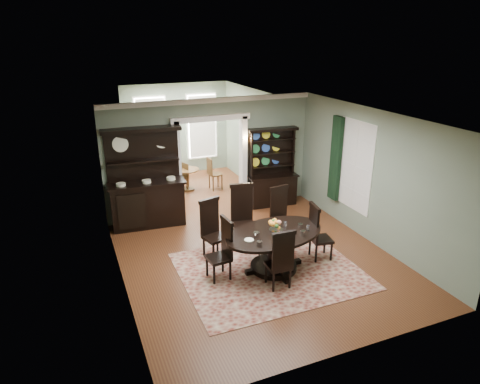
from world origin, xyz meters
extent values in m
cube|color=brown|center=(0.00, 0.00, -0.01)|extent=(5.50, 6.00, 0.01)
cube|color=white|center=(0.00, 0.00, 3.00)|extent=(5.50, 6.00, 0.01)
cube|color=gray|center=(-2.75, 0.00, 1.50)|extent=(0.01, 6.00, 3.00)
cube|color=gray|center=(2.75, 0.00, 1.50)|extent=(0.01, 6.00, 3.00)
cube|color=gray|center=(0.00, -3.00, 1.50)|extent=(5.50, 0.01, 3.00)
cube|color=gray|center=(-1.83, 3.00, 1.50)|extent=(1.85, 0.01, 3.00)
cube|color=gray|center=(1.83, 3.00, 1.50)|extent=(1.85, 0.01, 3.00)
cube|color=gray|center=(0.00, 3.00, 2.75)|extent=(1.80, 0.01, 0.50)
cube|color=white|center=(0.00, 2.95, 2.94)|extent=(5.50, 0.10, 0.12)
cube|color=brown|center=(0.00, 4.75, -0.01)|extent=(3.50, 3.50, 0.01)
cube|color=white|center=(0.00, 4.75, 3.00)|extent=(3.50, 3.50, 0.01)
cube|color=gray|center=(-1.75, 4.75, 1.50)|extent=(0.01, 3.50, 3.00)
cube|color=gray|center=(1.75, 4.75, 1.50)|extent=(0.01, 3.50, 3.00)
cube|color=gray|center=(0.00, 6.50, 1.50)|extent=(3.50, 0.01, 3.00)
cube|color=white|center=(-0.85, 6.45, 1.55)|extent=(1.05, 0.06, 2.20)
cube|color=white|center=(0.85, 6.45, 1.55)|extent=(1.05, 0.06, 2.20)
cube|color=white|center=(-0.90, 3.00, 1.25)|extent=(0.14, 0.25, 2.50)
cube|color=white|center=(0.90, 3.00, 1.25)|extent=(0.14, 0.25, 2.50)
cube|color=white|center=(0.00, 3.00, 2.50)|extent=(2.08, 0.25, 0.14)
cube|color=white|center=(2.74, 0.60, 1.60)|extent=(0.02, 1.10, 2.00)
cube|color=white|center=(2.73, 0.60, 1.60)|extent=(0.01, 1.22, 2.12)
cube|color=black|center=(2.65, 1.28, 1.60)|extent=(0.10, 0.35, 2.10)
cube|color=gold|center=(0.95, 2.92, 1.85)|extent=(0.08, 0.05, 0.18)
sphere|color=#FFD88C|center=(0.85, 2.77, 1.93)|extent=(0.07, 0.07, 0.07)
sphere|color=#FFD88C|center=(1.05, 2.77, 1.93)|extent=(0.07, 0.07, 0.07)
cube|color=maroon|center=(0.03, -0.46, 0.01)|extent=(3.52, 2.91, 0.01)
ellipsoid|color=black|center=(0.13, -0.42, 0.81)|extent=(2.33, 1.71, 0.06)
cylinder|color=black|center=(0.13, -0.42, 0.77)|extent=(2.30, 2.30, 0.03)
cylinder|color=black|center=(0.13, -0.42, 0.42)|extent=(0.27, 0.27, 0.73)
cylinder|color=black|center=(0.13, -0.42, 0.06)|extent=(0.94, 0.94, 0.11)
cylinder|color=silver|center=(0.17, -0.41, 0.86)|extent=(0.28, 0.28, 0.05)
cube|color=black|center=(-0.78, 0.51, 0.45)|extent=(0.56, 0.54, 0.06)
cube|color=black|center=(-0.84, 0.70, 0.85)|extent=(0.45, 0.17, 0.77)
cube|color=black|center=(-0.84, 0.70, 1.24)|extent=(0.49, 0.20, 0.08)
cylinder|color=black|center=(-0.90, 0.29, 0.23)|extent=(0.05, 0.05, 0.45)
cylinder|color=black|center=(-0.56, 0.39, 0.23)|extent=(0.05, 0.05, 0.45)
cylinder|color=black|center=(-1.00, 0.64, 0.23)|extent=(0.05, 0.05, 0.45)
cylinder|color=black|center=(-0.66, 0.73, 0.23)|extent=(0.05, 0.05, 0.45)
cube|color=black|center=(-0.02, 0.76, 0.50)|extent=(0.58, 0.56, 0.07)
cube|color=black|center=(0.01, 0.98, 0.93)|extent=(0.50, 0.14, 0.85)
cube|color=black|center=(0.01, 0.98, 1.37)|extent=(0.55, 0.17, 0.09)
cylinder|color=black|center=(-0.25, 0.61, 0.25)|extent=(0.05, 0.05, 0.50)
cylinder|color=black|center=(0.13, 0.54, 0.25)|extent=(0.05, 0.05, 0.50)
cylinder|color=black|center=(-0.18, 0.99, 0.25)|extent=(0.05, 0.05, 0.50)
cylinder|color=black|center=(0.20, 0.92, 0.25)|extent=(0.05, 0.05, 0.50)
cube|color=black|center=(0.90, 0.65, 0.45)|extent=(0.51, 0.49, 0.06)
cube|color=black|center=(0.88, 0.85, 0.84)|extent=(0.45, 0.11, 0.76)
cube|color=black|center=(0.88, 0.85, 1.24)|extent=(0.50, 0.14, 0.08)
cylinder|color=black|center=(0.75, 0.46, 0.23)|extent=(0.05, 0.05, 0.45)
cylinder|color=black|center=(1.10, 0.50, 0.23)|extent=(0.05, 0.05, 0.45)
cylinder|color=black|center=(0.71, 0.80, 0.23)|extent=(0.05, 0.05, 0.45)
cylinder|color=black|center=(1.05, 0.85, 0.23)|extent=(0.05, 0.05, 0.45)
cube|color=black|center=(-1.01, -0.30, 0.44)|extent=(0.45, 0.47, 0.06)
cube|color=black|center=(-0.82, -0.29, 0.81)|extent=(0.09, 0.44, 0.74)
cube|color=black|center=(-0.82, -0.29, 1.19)|extent=(0.11, 0.48, 0.08)
cylinder|color=black|center=(-1.19, -0.15, 0.22)|extent=(0.05, 0.05, 0.44)
cylinder|color=black|center=(-1.16, -0.49, 0.22)|extent=(0.05, 0.05, 0.44)
cylinder|color=black|center=(-0.85, -0.12, 0.22)|extent=(0.05, 0.05, 0.44)
cylinder|color=black|center=(-0.82, -0.46, 0.22)|extent=(0.05, 0.05, 0.44)
cube|color=black|center=(1.26, -0.38, 0.44)|extent=(0.48, 0.50, 0.06)
cube|color=black|center=(1.07, -0.35, 0.81)|extent=(0.12, 0.44, 0.74)
cube|color=black|center=(1.07, -0.35, 1.19)|extent=(0.14, 0.48, 0.08)
cylinder|color=black|center=(1.40, -0.58, 0.22)|extent=(0.05, 0.05, 0.44)
cylinder|color=black|center=(1.46, -0.24, 0.22)|extent=(0.05, 0.05, 0.44)
cylinder|color=black|center=(1.07, -0.52, 0.22)|extent=(0.05, 0.05, 0.44)
cylinder|color=black|center=(1.12, -0.18, 0.22)|extent=(0.05, 0.05, 0.44)
cube|color=black|center=(-0.07, -0.99, 0.43)|extent=(0.44, 0.42, 0.06)
cube|color=black|center=(-0.07, -1.17, 0.80)|extent=(0.43, 0.06, 0.73)
cube|color=black|center=(-0.07, -1.17, 1.18)|extent=(0.47, 0.08, 0.07)
cylinder|color=black|center=(0.11, -0.82, 0.21)|extent=(0.05, 0.05, 0.43)
cylinder|color=black|center=(-0.23, -0.81, 0.21)|extent=(0.05, 0.05, 0.43)
cylinder|color=black|center=(0.10, -1.16, 0.21)|extent=(0.05, 0.05, 0.43)
cylinder|color=black|center=(-0.24, -1.15, 0.21)|extent=(0.05, 0.05, 0.43)
cube|color=black|center=(-1.78, 2.67, 0.54)|extent=(1.78, 0.73, 1.09)
cube|color=black|center=(-1.78, 2.67, 1.11)|extent=(1.89, 0.79, 0.05)
cube|color=black|center=(-1.78, 2.91, 1.76)|extent=(1.74, 0.22, 1.28)
cube|color=black|center=(-1.78, 2.80, 1.63)|extent=(1.70, 0.43, 0.04)
cube|color=black|center=(-1.78, 2.78, 2.39)|extent=(1.87, 0.52, 0.09)
cube|color=black|center=(1.67, 2.72, 0.41)|extent=(1.32, 0.56, 0.83)
cube|color=black|center=(1.67, 2.72, 0.83)|extent=(1.41, 0.61, 0.04)
cube|color=black|center=(1.67, 2.91, 1.47)|extent=(1.28, 0.16, 1.25)
cube|color=black|center=(1.04, 2.82, 1.47)|extent=(0.06, 0.24, 1.28)
cube|color=black|center=(2.29, 2.82, 1.47)|extent=(0.06, 0.24, 1.28)
cube|color=black|center=(1.67, 2.80, 2.11)|extent=(1.39, 0.40, 0.07)
cube|color=black|center=(1.67, 2.82, 1.10)|extent=(1.30, 0.34, 0.03)
cube|color=black|center=(1.67, 2.82, 1.47)|extent=(1.30, 0.34, 0.03)
cube|color=black|center=(1.67, 2.82, 1.83)|extent=(1.30, 0.34, 0.03)
cylinder|color=#513317|center=(-0.19, 4.75, 0.65)|extent=(0.72, 0.72, 0.04)
cylinder|color=#513317|center=(-0.19, 4.75, 0.33)|extent=(0.09, 0.09, 0.63)
cylinder|color=#513317|center=(-0.19, 4.75, 0.03)|extent=(0.39, 0.39, 0.05)
cylinder|color=#513317|center=(-0.38, 4.73, 0.40)|extent=(0.36, 0.36, 0.04)
cube|color=#513317|center=(-0.23, 4.79, 0.62)|extent=(0.14, 0.31, 0.44)
cylinder|color=#513317|center=(-0.54, 4.81, 0.20)|extent=(0.03, 0.03, 0.40)
cylinder|color=#513317|center=(-0.45, 4.57, 0.20)|extent=(0.03, 0.03, 0.40)
cylinder|color=#513317|center=(-0.31, 4.90, 0.20)|extent=(0.03, 0.03, 0.40)
cylinder|color=#513317|center=(-0.22, 4.66, 0.20)|extent=(0.03, 0.03, 0.40)
cylinder|color=#513317|center=(0.63, 4.51, 0.47)|extent=(0.42, 0.42, 0.04)
cube|color=#513317|center=(0.44, 4.50, 0.74)|extent=(0.06, 0.38, 0.53)
cylinder|color=#513317|center=(0.79, 4.38, 0.24)|extent=(0.04, 0.04, 0.47)
cylinder|color=#513317|center=(0.76, 4.67, 0.24)|extent=(0.04, 0.04, 0.47)
cylinder|color=#513317|center=(0.50, 4.35, 0.24)|extent=(0.04, 0.04, 0.47)
cylinder|color=#513317|center=(0.47, 4.65, 0.24)|extent=(0.04, 0.04, 0.47)
camera|label=1|loc=(-3.40, -7.17, 4.53)|focal=32.00mm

